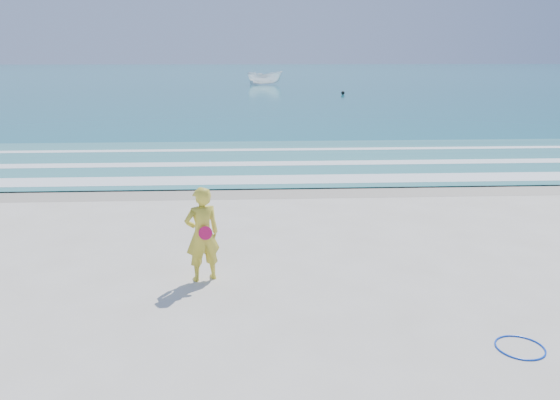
{
  "coord_description": "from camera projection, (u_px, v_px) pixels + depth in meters",
  "views": [
    {
      "loc": [
        -0.85,
        -8.75,
        4.47
      ],
      "look_at": [
        -0.18,
        4.0,
        1.0
      ],
      "focal_mm": 35.0,
      "sensor_mm": 36.0,
      "label": 1
    }
  ],
  "objects": [
    {
      "name": "ocean",
      "position": [
        255.0,
        75.0,
        110.82
      ],
      "size": [
        400.0,
        190.0,
        0.04
      ],
      "primitive_type": "cube",
      "color": "#19727F",
      "rests_on": "ground"
    },
    {
      "name": "ground",
      "position": [
        302.0,
        314.0,
        9.64
      ],
      "size": [
        400.0,
        400.0,
        0.0
      ],
      "primitive_type": "plane",
      "color": "silver",
      "rests_on": "ground"
    },
    {
      "name": "shallow",
      "position": [
        272.0,
        160.0,
        23.12
      ],
      "size": [
        400.0,
        10.0,
        0.01
      ],
      "primitive_type": "cube",
      "color": "#59B7AD",
      "rests_on": "ocean"
    },
    {
      "name": "foam_near",
      "position": [
        276.0,
        179.0,
        19.55
      ],
      "size": [
        400.0,
        1.4,
        0.01
      ],
      "primitive_type": "cube",
      "color": "white",
      "rests_on": "shallow"
    },
    {
      "name": "wet_sand",
      "position": [
        277.0,
        190.0,
        18.32
      ],
      "size": [
        400.0,
        2.4,
        0.0
      ],
      "primitive_type": "cube",
      "color": "#B2A893",
      "rests_on": "ground"
    },
    {
      "name": "buoy",
      "position": [
        343.0,
        93.0,
        58.49
      ],
      "size": [
        0.39,
        0.39,
        0.39
      ],
      "primitive_type": "sphere",
      "color": "black",
      "rests_on": "ocean"
    },
    {
      "name": "foam_mid",
      "position": [
        273.0,
        163.0,
        22.35
      ],
      "size": [
        400.0,
        0.9,
        0.01
      ],
      "primitive_type": "cube",
      "color": "white",
      "rests_on": "shallow"
    },
    {
      "name": "hoop",
      "position": [
        520.0,
        347.0,
        8.51
      ],
      "size": [
        0.92,
        0.92,
        0.03
      ],
      "primitive_type": "torus",
      "rotation": [
        0.0,
        0.0,
        0.24
      ],
      "color": "blue",
      "rests_on": "ground"
    },
    {
      "name": "woman",
      "position": [
        202.0,
        234.0,
        10.85
      ],
      "size": [
        0.83,
        0.7,
        1.94
      ],
      "color": "gold",
      "rests_on": "ground"
    },
    {
      "name": "boat",
      "position": [
        265.0,
        78.0,
        75.85
      ],
      "size": [
        5.07,
        2.52,
        1.87
      ],
      "primitive_type": "imported",
      "rotation": [
        0.0,
        0.0,
        1.42
      ],
      "color": "white",
      "rests_on": "ocean"
    },
    {
      "name": "foam_far",
      "position": [
        270.0,
        150.0,
        25.53
      ],
      "size": [
        400.0,
        0.6,
        0.01
      ],
      "primitive_type": "cube",
      "color": "white",
      "rests_on": "shallow"
    }
  ]
}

